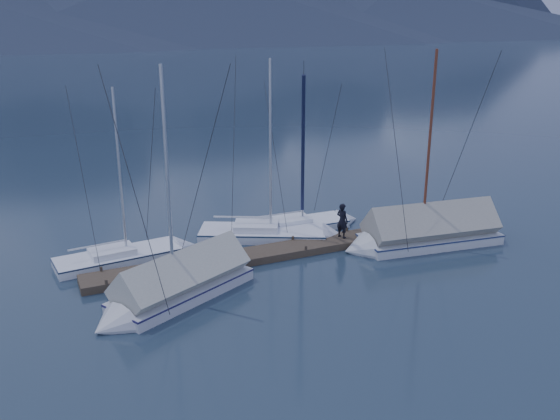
{
  "coord_description": "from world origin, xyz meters",
  "views": [
    {
      "loc": [
        -10.53,
        -21.42,
        10.61
      ],
      "look_at": [
        0.0,
        2.0,
        2.2
      ],
      "focal_mm": 38.0,
      "sensor_mm": 36.0,
      "label": 1
    }
  ],
  "objects_px": {
    "sailboat_open_left": "(137,255)",
    "sailboat_covered_near": "(419,235)",
    "sailboat_covered_far": "(171,290)",
    "person": "(342,221)",
    "sailboat_open_right": "(310,224)",
    "sailboat_open_mid": "(281,235)"
  },
  "relations": [
    {
      "from": "sailboat_open_left",
      "to": "sailboat_covered_near",
      "type": "xyz_separation_m",
      "value": [
        12.86,
        -4.0,
        0.36
      ]
    },
    {
      "from": "sailboat_covered_far",
      "to": "person",
      "type": "distance_m",
      "value": 9.53
    },
    {
      "from": "sailboat_open_right",
      "to": "person",
      "type": "distance_m",
      "value": 3.02
    },
    {
      "from": "sailboat_open_left",
      "to": "sailboat_open_right",
      "type": "xyz_separation_m",
      "value": [
        9.21,
        0.49,
        -0.0
      ]
    },
    {
      "from": "sailboat_covered_near",
      "to": "sailboat_covered_far",
      "type": "bearing_deg",
      "value": -175.59
    },
    {
      "from": "sailboat_open_left",
      "to": "sailboat_covered_far",
      "type": "xyz_separation_m",
      "value": [
        0.38,
        -4.96,
        0.34
      ]
    },
    {
      "from": "sailboat_open_mid",
      "to": "person",
      "type": "distance_m",
      "value": 3.23
    },
    {
      "from": "sailboat_open_mid",
      "to": "sailboat_covered_far",
      "type": "relative_size",
      "value": 0.97
    },
    {
      "from": "sailboat_covered_far",
      "to": "person",
      "type": "height_order",
      "value": "sailboat_covered_far"
    },
    {
      "from": "sailboat_open_mid",
      "to": "person",
      "type": "height_order",
      "value": "sailboat_open_mid"
    },
    {
      "from": "sailboat_open_left",
      "to": "sailboat_covered_far",
      "type": "bearing_deg",
      "value": -85.62
    },
    {
      "from": "sailboat_covered_near",
      "to": "person",
      "type": "distance_m",
      "value": 3.81
    },
    {
      "from": "sailboat_open_mid",
      "to": "sailboat_open_right",
      "type": "xyz_separation_m",
      "value": [
        2.08,
        0.88,
        -0.02
      ]
    },
    {
      "from": "sailboat_open_right",
      "to": "sailboat_covered_far",
      "type": "distance_m",
      "value": 10.39
    },
    {
      "from": "sailboat_open_mid",
      "to": "sailboat_open_right",
      "type": "relative_size",
      "value": 1.16
    },
    {
      "from": "sailboat_open_left",
      "to": "sailboat_covered_near",
      "type": "height_order",
      "value": "sailboat_covered_near"
    },
    {
      "from": "sailboat_open_right",
      "to": "person",
      "type": "height_order",
      "value": "sailboat_open_right"
    },
    {
      "from": "sailboat_covered_near",
      "to": "sailboat_covered_far",
      "type": "relative_size",
      "value": 1.03
    },
    {
      "from": "sailboat_open_mid",
      "to": "sailboat_covered_far",
      "type": "distance_m",
      "value": 8.16
    },
    {
      "from": "sailboat_open_left",
      "to": "sailboat_open_right",
      "type": "bearing_deg",
      "value": 3.07
    },
    {
      "from": "sailboat_open_right",
      "to": "sailboat_covered_near",
      "type": "xyz_separation_m",
      "value": [
        3.64,
        -4.49,
        0.37
      ]
    },
    {
      "from": "sailboat_open_right",
      "to": "sailboat_covered_near",
      "type": "bearing_deg",
      "value": -50.95
    }
  ]
}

